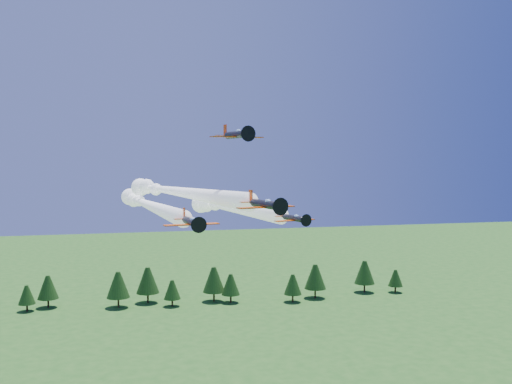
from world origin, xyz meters
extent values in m
cylinder|color=black|center=(0.56, -8.69, 42.13)|extent=(2.38, 5.63, 1.03)
cone|color=black|center=(1.36, -11.82, 42.13)|extent=(1.23, 1.15, 1.03)
cone|color=black|center=(1.52, -12.42, 42.13)|extent=(0.55, 0.56, 0.45)
cylinder|color=black|center=(1.56, -12.59, 42.13)|extent=(2.10, 0.58, 2.16)
cube|color=#DF4505|center=(0.66, -9.08, 41.81)|extent=(7.71, 3.24, 0.12)
cube|color=#DF4505|center=(-0.35, -5.15, 42.19)|extent=(3.10, 1.59, 0.07)
cube|color=#DF4505|center=(-0.38, -5.05, 43.01)|extent=(0.33, 0.97, 1.49)
ellipsoid|color=#96BDE9|center=(0.79, -9.58, 42.55)|extent=(1.02, 1.38, 0.64)
sphere|color=white|center=(-10.25, 33.29, 42.13)|extent=(2.30, 2.30, 2.30)
sphere|color=white|center=(-11.63, 38.66, 42.13)|extent=(3.00, 3.00, 3.00)
sphere|color=white|center=(-13.02, 44.03, 42.13)|extent=(3.70, 3.70, 3.70)
cylinder|color=black|center=(-7.66, -0.39, 39.26)|extent=(1.79, 5.61, 1.02)
cone|color=black|center=(-7.21, -3.59, 39.26)|extent=(1.14, 1.06, 1.02)
cone|color=black|center=(-7.12, -4.19, 39.26)|extent=(0.51, 0.52, 0.45)
cylinder|color=black|center=(-7.10, -4.37, 39.26)|extent=(2.13, 0.34, 2.15)
cube|color=#DF4505|center=(-7.60, -0.80, 38.93)|extent=(7.69, 2.43, 0.12)
cube|color=#DF4505|center=(-8.17, 3.20, 39.31)|extent=(3.06, 1.28, 0.07)
cube|color=#DF4505|center=(-8.19, 3.30, 40.13)|extent=(0.23, 0.98, 1.48)
ellipsoid|color=#96BDE9|center=(-7.53, -1.31, 39.67)|extent=(0.90, 1.32, 0.64)
sphere|color=white|center=(-13.62, 41.51, 39.26)|extent=(2.30, 2.30, 2.30)
sphere|color=white|center=(-14.38, 46.87, 39.26)|extent=(3.00, 3.00, 3.00)
sphere|color=white|center=(-15.14, 52.22, 39.26)|extent=(3.70, 3.70, 3.70)
cylinder|color=black|center=(8.07, 3.40, 38.98)|extent=(2.08, 4.79, 0.88)
cone|color=black|center=(8.79, 0.74, 38.98)|extent=(1.05, 0.99, 0.88)
cone|color=black|center=(8.92, 0.23, 38.98)|extent=(0.47, 0.48, 0.39)
cylinder|color=black|center=(8.96, 0.08, 38.98)|extent=(1.78, 0.51, 1.84)
cube|color=#DF4505|center=(8.16, 3.06, 38.70)|extent=(6.57, 2.83, 0.11)
cube|color=#DF4505|center=(7.25, 6.40, 39.02)|extent=(2.65, 1.38, 0.06)
cube|color=#DF4505|center=(7.23, 6.49, 39.72)|extent=(0.29, 0.82, 1.27)
ellipsoid|color=#96BDE9|center=(8.27, 2.64, 39.33)|extent=(0.88, 1.18, 0.55)
sphere|color=white|center=(0.70, 30.67, 38.98)|extent=(2.30, 2.30, 2.30)
sphere|color=white|center=(-0.22, 34.05, 38.98)|extent=(3.00, 3.00, 3.00)
sphere|color=white|center=(-1.13, 37.43, 38.98)|extent=(3.70, 3.70, 3.70)
cylinder|color=black|center=(0.06, 7.06, 51.42)|extent=(2.44, 6.13, 1.12)
cone|color=black|center=(0.85, 3.63, 51.42)|extent=(1.31, 1.23, 1.12)
cone|color=black|center=(1.00, 2.98, 51.42)|extent=(0.59, 0.60, 0.49)
cylinder|color=black|center=(1.04, 2.79, 51.42)|extent=(2.30, 0.57, 2.35)
cube|color=#DF4505|center=(0.16, 6.62, 51.06)|extent=(8.39, 3.32, 0.13)
cube|color=#DF4505|center=(-0.83, 10.92, 51.48)|extent=(3.37, 1.65, 0.08)
cube|color=#DF4505|center=(-0.85, 11.03, 52.37)|extent=(0.34, 1.06, 1.62)
ellipsoid|color=#96BDE9|center=(0.29, 6.08, 51.87)|extent=(1.08, 1.49, 0.70)
cylinder|color=#382314|center=(78.31, 107.68, 1.14)|extent=(0.60, 0.60, 2.28)
cone|color=#18340F|center=(78.31, 107.68, 5.21)|extent=(5.21, 5.21, 5.86)
cylinder|color=#382314|center=(38.45, 103.04, 1.30)|extent=(0.60, 0.60, 2.60)
cone|color=#18340F|center=(38.45, 103.04, 5.94)|extent=(5.94, 5.94, 6.68)
cylinder|color=#382314|center=(-1.29, 106.60, 1.20)|extent=(0.60, 0.60, 2.39)
cone|color=#18340F|center=(-1.29, 106.60, 5.47)|extent=(5.47, 5.47, 6.15)
cylinder|color=#382314|center=(-40.34, 114.16, 1.45)|extent=(0.60, 0.60, 2.90)
cone|color=#18340F|center=(-40.34, 114.16, 6.63)|extent=(6.63, 6.63, 7.46)
cylinder|color=#382314|center=(67.59, 110.45, 1.59)|extent=(0.60, 0.60, 3.17)
cone|color=#18340F|center=(67.59, 110.45, 7.26)|extent=(7.26, 7.26, 8.16)
cylinder|color=#382314|center=(18.08, 106.99, 1.34)|extent=(0.60, 0.60, 2.68)
cone|color=#18340F|center=(18.08, 106.99, 6.12)|extent=(6.12, 6.12, 6.89)
cylinder|color=#382314|center=(47.59, 106.55, 1.63)|extent=(0.60, 0.60, 3.25)
cone|color=#18340F|center=(47.59, 106.55, 7.43)|extent=(7.43, 7.43, 8.36)
cylinder|color=#382314|center=(-18.35, 109.09, 1.62)|extent=(0.60, 0.60, 3.24)
cone|color=#18340F|center=(-18.35, 109.09, 7.41)|extent=(7.41, 7.41, 8.34)
cylinder|color=#382314|center=(12.88, 109.80, 1.63)|extent=(0.60, 0.60, 3.25)
cone|color=#18340F|center=(12.88, 109.80, 7.43)|extent=(7.43, 7.43, 8.36)
cylinder|color=#382314|center=(-46.28, 110.93, 1.15)|extent=(0.60, 0.60, 2.30)
cone|color=#18340F|center=(-46.28, 110.93, 5.26)|extent=(5.26, 5.26, 5.92)
cylinder|color=#382314|center=(-8.81, 113.00, 1.66)|extent=(0.60, 0.60, 3.32)
cone|color=#18340F|center=(-8.81, 113.00, 7.59)|extent=(7.59, 7.59, 8.54)
camera|label=1|loc=(-16.71, -77.37, 47.75)|focal=40.00mm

